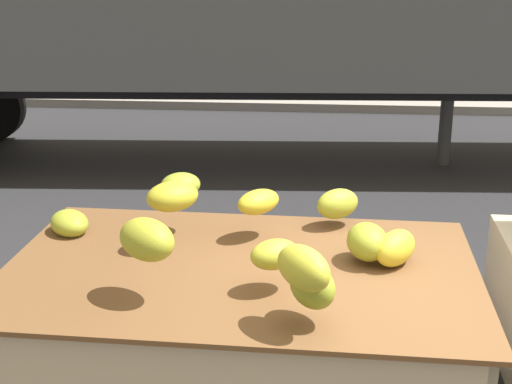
# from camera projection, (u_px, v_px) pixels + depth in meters

# --- Properties ---
(curb_strip) EXTENTS (80.00, 0.80, 0.16)m
(curb_strip) POSITION_uv_depth(u_px,v_px,m) (366.00, 105.00, 14.07)
(curb_strip) COLOR gray
(curb_strip) RESTS_ON ground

